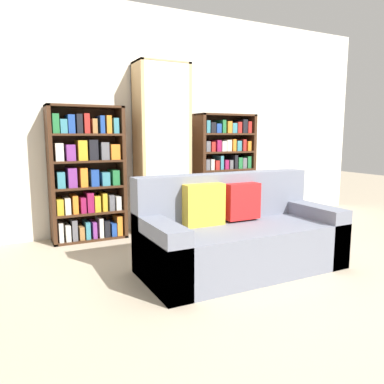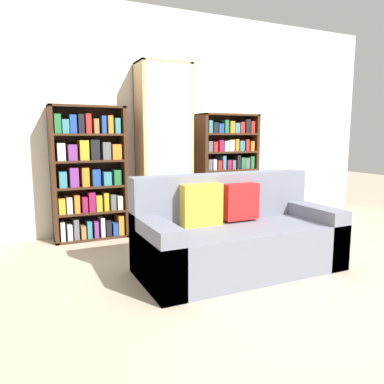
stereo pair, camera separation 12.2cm
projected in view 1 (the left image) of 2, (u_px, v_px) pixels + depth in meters
ground_plane at (299, 295)px, 2.77m from camera, size 16.00×16.00×0.00m
wall_back at (167, 121)px, 4.74m from camera, size 6.23×0.06×2.70m
couch at (239, 236)px, 3.30m from camera, size 1.75×0.80×0.83m
bookshelf_left at (87, 176)px, 4.17m from camera, size 0.81×0.32×1.49m
display_cabinet at (162, 149)px, 4.52m from camera, size 0.63×0.36×2.01m
bookshelf_right at (224, 171)px, 4.98m from camera, size 0.81×0.32×1.44m
wine_bottle at (219, 230)px, 4.12m from camera, size 0.07×0.07×0.34m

